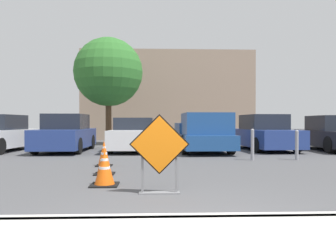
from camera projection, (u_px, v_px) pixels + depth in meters
name	position (u px, v px, depth m)	size (l,w,h in m)	color
ground_plane	(168.00, 151.00, 13.88)	(96.00, 96.00, 0.00)	#4C4C4F
curb_lip	(199.00, 221.00, 3.88)	(22.62, 0.20, 0.14)	beige
road_closed_sign	(159.00, 151.00, 5.66)	(1.04, 0.20, 1.39)	black
traffic_cone_nearest	(105.00, 168.00, 6.42)	(0.53, 0.53, 0.69)	black
traffic_cone_second	(104.00, 161.00, 7.79)	(0.47, 0.47, 0.67)	black
traffic_cone_third	(104.00, 154.00, 9.27)	(0.44, 0.44, 0.72)	black
parked_car_second	(66.00, 134.00, 13.95)	(1.87, 4.21, 1.59)	navy
parked_car_third	(135.00, 135.00, 14.34)	(1.95, 4.51, 1.43)	silver
pickup_truck	(203.00, 135.00, 13.81)	(2.13, 5.15, 1.61)	navy
parked_car_fourth	(264.00, 134.00, 14.76)	(2.12, 4.58, 1.59)	navy
parked_car_fifth	(332.00, 134.00, 14.46)	(1.93, 4.48, 1.54)	black
bollard_nearest	(252.00, 144.00, 10.69)	(0.12, 0.12, 1.03)	gray
bollard_second	(297.00, 144.00, 10.75)	(0.12, 0.12, 0.99)	gray
building_facade_backdrop	(167.00, 97.00, 25.23)	(12.29, 5.00, 6.34)	gray
street_tree_behind_lot	(108.00, 72.00, 17.81)	(3.72, 3.72, 5.84)	#513823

